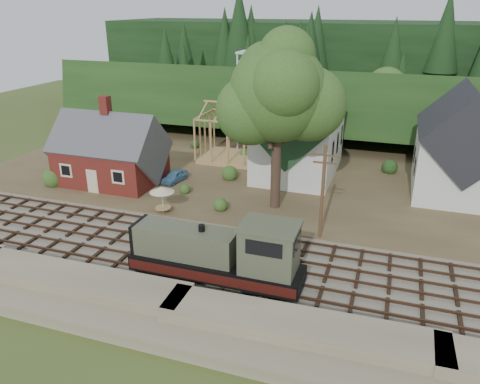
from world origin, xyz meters
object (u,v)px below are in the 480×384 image
(locomotive, at_px, (222,255))
(patio_set, at_px, (162,191))
(car_green, at_px, (86,173))
(car_blue, at_px, (175,176))

(locomotive, xyz_separation_m, patio_set, (-8.95, 8.50, 0.30))
(car_green, bearing_deg, car_blue, -100.15)
(car_blue, bearing_deg, locomotive, -45.02)
(locomotive, relative_size, car_green, 3.46)
(locomotive, bearing_deg, car_green, 146.51)
(car_green, bearing_deg, patio_set, -136.28)
(car_blue, xyz_separation_m, patio_set, (2.50, -7.45, 1.50))
(car_blue, xyz_separation_m, car_green, (-9.59, -2.04, -0.03))
(locomotive, relative_size, car_blue, 3.37)
(patio_set, bearing_deg, car_blue, 108.51)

